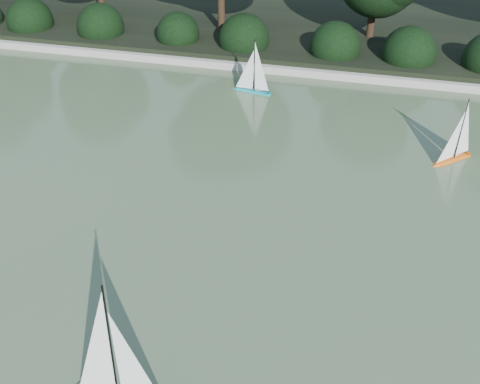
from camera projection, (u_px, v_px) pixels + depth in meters
The scene contains 6 objects.
ground at pixel (218, 352), 7.32m from camera, with size 80.00×80.00×0.00m, color #394C2E.
pond_coping at pixel (320, 73), 14.58m from camera, with size 40.00×0.35×0.18m, color gray.
far_bank at pixel (338, 21), 17.79m from camera, with size 40.00×8.00×0.30m, color black.
shrub_hedge at pixel (326, 46), 15.11m from camera, with size 29.10×1.10×1.10m.
sailboat_orange at pixel (452, 151), 11.09m from camera, with size 0.78×0.77×1.33m.
sailboat_teal at pixel (250, 83), 13.75m from camera, with size 0.98×0.32×1.34m.
Camera 1 is at (1.50, -4.84, 5.65)m, focal length 45.00 mm.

